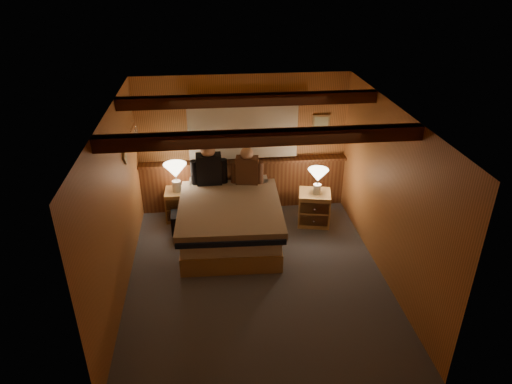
{
  "coord_description": "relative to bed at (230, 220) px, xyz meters",
  "views": [
    {
      "loc": [
        -0.58,
        -5.25,
        4.05
      ],
      "look_at": [
        0.04,
        0.4,
        1.13
      ],
      "focal_mm": 32.0,
      "sensor_mm": 36.0,
      "label": 1
    }
  ],
  "objects": [
    {
      "name": "wall_left",
      "position": [
        -1.49,
        -0.98,
        0.84
      ],
      "size": [
        0.0,
        4.2,
        4.2
      ],
      "primitive_type": "plane",
      "rotation": [
        1.57,
        0.0,
        1.57
      ],
      "color": "#C98248",
      "rests_on": "floor"
    },
    {
      "name": "nightstand_right",
      "position": [
        1.44,
        0.36,
        -0.07
      ],
      "size": [
        0.61,
        0.57,
        0.57
      ],
      "rotation": [
        0.0,
        0.0,
        -0.21
      ],
      "color": "tan",
      "rests_on": "floor"
    },
    {
      "name": "nightstand_left",
      "position": [
        -0.82,
        0.77,
        -0.09
      ],
      "size": [
        0.49,
        0.44,
        0.53
      ],
      "rotation": [
        0.0,
        0.0,
        -0.02
      ],
      "color": "tan",
      "rests_on": "floor"
    },
    {
      "name": "curtain_window",
      "position": [
        0.31,
        1.05,
        1.17
      ],
      "size": [
        2.18,
        0.09,
        1.11
      ],
      "color": "#431E10",
      "rests_on": "wall_back"
    },
    {
      "name": "framed_print",
      "position": [
        1.66,
        1.09,
        1.19
      ],
      "size": [
        0.3,
        0.04,
        0.25
      ],
      "color": "#A48752",
      "rests_on": "wall_back"
    },
    {
      "name": "wall_back",
      "position": [
        0.31,
        1.12,
        0.84
      ],
      "size": [
        3.6,
        0.0,
        3.6
      ],
      "primitive_type": "plane",
      "rotation": [
        1.57,
        0.0,
        0.0
      ],
      "color": "#C98248",
      "rests_on": "floor"
    },
    {
      "name": "floor",
      "position": [
        0.31,
        -0.98,
        -0.36
      ],
      "size": [
        4.2,
        4.2,
        0.0
      ],
      "primitive_type": "plane",
      "color": "#4B4F59",
      "rests_on": "ground"
    },
    {
      "name": "wall_front",
      "position": [
        0.31,
        -3.08,
        0.84
      ],
      "size": [
        3.6,
        0.0,
        3.6
      ],
      "primitive_type": "plane",
      "rotation": [
        -1.57,
        0.0,
        0.0
      ],
      "color": "#C98248",
      "rests_on": "floor"
    },
    {
      "name": "lamp_left",
      "position": [
        -0.85,
        0.76,
        0.53
      ],
      "size": [
        0.38,
        0.38,
        0.5
      ],
      "color": "silver",
      "rests_on": "nightstand_left"
    },
    {
      "name": "ceiling_beams",
      "position": [
        0.31,
        -0.83,
        1.95
      ],
      "size": [
        3.6,
        1.65,
        0.16
      ],
      "color": "#431E10",
      "rests_on": "ceiling"
    },
    {
      "name": "person_right",
      "position": [
        0.34,
        0.65,
        0.59
      ],
      "size": [
        0.54,
        0.27,
        0.66
      ],
      "rotation": [
        0.0,
        0.0,
        -0.17
      ],
      "color": "#503120",
      "rests_on": "bed"
    },
    {
      "name": "wainscot",
      "position": [
        0.31,
        1.05,
        0.13
      ],
      "size": [
        3.6,
        0.23,
        0.94
      ],
      "color": "brown",
      "rests_on": "wall_back"
    },
    {
      "name": "lamp_right",
      "position": [
        1.47,
        0.33,
        0.53
      ],
      "size": [
        0.34,
        0.34,
        0.44
      ],
      "color": "silver",
      "rests_on": "nightstand_right"
    },
    {
      "name": "bed",
      "position": [
        0.0,
        0.0,
        0.0
      ],
      "size": [
        1.64,
        2.06,
        0.69
      ],
      "rotation": [
        0.0,
        0.0,
        -0.04
      ],
      "color": "tan",
      "rests_on": "floor"
    },
    {
      "name": "ceiling",
      "position": [
        0.31,
        -0.98,
        2.04
      ],
      "size": [
        4.2,
        4.2,
        0.0
      ],
      "primitive_type": "plane",
      "rotation": [
        3.14,
        0.0,
        0.0
      ],
      "color": "gold",
      "rests_on": "wall_back"
    },
    {
      "name": "wall_right",
      "position": [
        2.11,
        -0.98,
        0.84
      ],
      "size": [
        0.0,
        4.2,
        4.2
      ],
      "primitive_type": "plane",
      "rotation": [
        1.57,
        0.0,
        -1.57
      ],
      "color": "#C98248",
      "rests_on": "floor"
    },
    {
      "name": "coat_rail",
      "position": [
        -1.41,
        0.59,
        1.31
      ],
      "size": [
        0.05,
        0.55,
        0.24
      ],
      "color": "white",
      "rests_on": "wall_left"
    },
    {
      "name": "person_left",
      "position": [
        -0.3,
        0.7,
        0.62
      ],
      "size": [
        0.61,
        0.24,
        0.74
      ],
      "rotation": [
        0.0,
        0.0,
        0.01
      ],
      "color": "black",
      "rests_on": "bed"
    },
    {
      "name": "duffel_bag",
      "position": [
        -0.68,
        0.34,
        -0.18
      ],
      "size": [
        0.57,
        0.36,
        0.4
      ],
      "rotation": [
        0.0,
        0.0,
        0.04
      ],
      "color": "black",
      "rests_on": "floor"
    }
  ]
}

